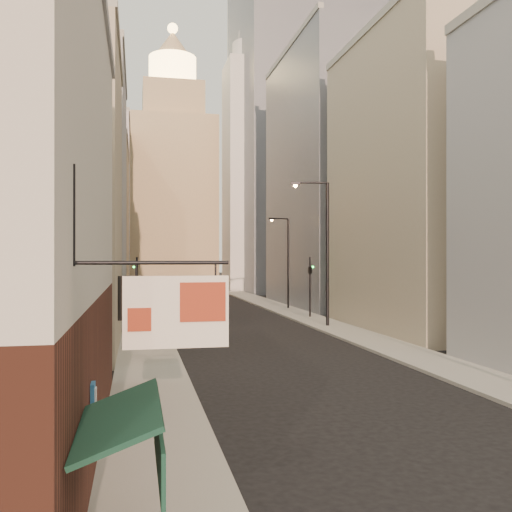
{
  "coord_description": "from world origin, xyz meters",
  "views": [
    {
      "loc": [
        -7.1,
        -5.71,
        4.98
      ],
      "look_at": [
        -1.5,
        20.82,
        5.05
      ],
      "focal_mm": 40.0,
      "sensor_mm": 36.0,
      "label": 1
    }
  ],
  "objects_px": {
    "white_tower": "(252,167)",
    "traffic_light_left": "(137,275)",
    "streetlamp_mid": "(324,244)",
    "clock_tower": "(173,183)",
    "traffic_light_right": "(310,273)",
    "streetlamp_far": "(286,257)"
  },
  "relations": [
    {
      "from": "streetlamp_mid",
      "to": "clock_tower",
      "type": "bearing_deg",
      "value": 107.2
    },
    {
      "from": "white_tower",
      "to": "traffic_light_right",
      "type": "distance_m",
      "value": 42.05
    },
    {
      "from": "clock_tower",
      "to": "traffic_light_right",
      "type": "xyz_separation_m",
      "value": [
        7.81,
        -53.2,
        -13.91
      ]
    },
    {
      "from": "streetlamp_far",
      "to": "streetlamp_mid",
      "type": "bearing_deg",
      "value": -115.37
    },
    {
      "from": "clock_tower",
      "to": "traffic_light_left",
      "type": "distance_m",
      "value": 52.72
    },
    {
      "from": "white_tower",
      "to": "streetlamp_mid",
      "type": "xyz_separation_m",
      "value": [
        -4.05,
        -45.19,
        -12.69
      ]
    },
    {
      "from": "white_tower",
      "to": "traffic_light_right",
      "type": "relative_size",
      "value": 8.3
    },
    {
      "from": "white_tower",
      "to": "streetlamp_far",
      "type": "distance_m",
      "value": 34.25
    },
    {
      "from": "white_tower",
      "to": "streetlamp_mid",
      "type": "height_order",
      "value": "white_tower"
    },
    {
      "from": "streetlamp_far",
      "to": "traffic_light_right",
      "type": "bearing_deg",
      "value": -112.19
    },
    {
      "from": "white_tower",
      "to": "streetlamp_far",
      "type": "relative_size",
      "value": 4.77
    },
    {
      "from": "traffic_light_left",
      "to": "traffic_light_right",
      "type": "bearing_deg",
      "value": 178.26
    },
    {
      "from": "streetlamp_mid",
      "to": "traffic_light_left",
      "type": "bearing_deg",
      "value": 156.56
    },
    {
      "from": "clock_tower",
      "to": "streetlamp_mid",
      "type": "height_order",
      "value": "clock_tower"
    },
    {
      "from": "clock_tower",
      "to": "traffic_light_right",
      "type": "relative_size",
      "value": 8.98
    },
    {
      "from": "traffic_light_left",
      "to": "streetlamp_mid",
      "type": "bearing_deg",
      "value": 155.54
    },
    {
      "from": "clock_tower",
      "to": "traffic_light_right",
      "type": "bearing_deg",
      "value": -81.65
    },
    {
      "from": "traffic_light_left",
      "to": "traffic_light_right",
      "type": "relative_size",
      "value": 1.0
    },
    {
      "from": "streetlamp_far",
      "to": "traffic_light_left",
      "type": "distance_m",
      "value": 14.94
    },
    {
      "from": "streetlamp_mid",
      "to": "white_tower",
      "type": "bearing_deg",
      "value": 95.38
    },
    {
      "from": "traffic_light_left",
      "to": "streetlamp_far",
      "type": "bearing_deg",
      "value": -150.12
    },
    {
      "from": "white_tower",
      "to": "traffic_light_left",
      "type": "bearing_deg",
      "value": -115.03
    }
  ]
}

